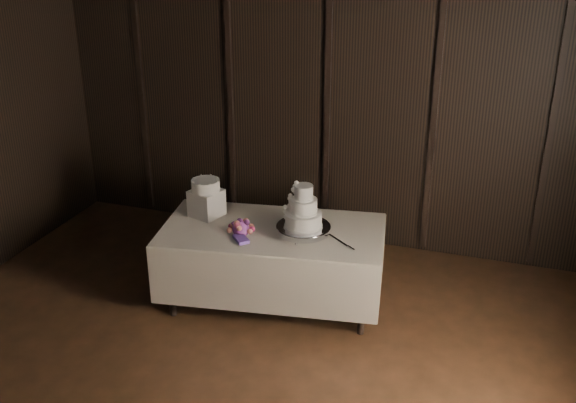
{
  "coord_description": "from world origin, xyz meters",
  "views": [
    {
      "loc": [
        1.8,
        -3.12,
        3.39
      ],
      "look_at": [
        0.07,
        1.99,
        1.05
      ],
      "focal_mm": 42.0,
      "sensor_mm": 36.0,
      "label": 1
    }
  ],
  "objects": [
    {
      "name": "room",
      "position": [
        0.0,
        0.0,
        1.5
      ],
      "size": [
        6.08,
        7.08,
        3.08
      ],
      "color": "black",
      "rests_on": "ground"
    },
    {
      "name": "display_table",
      "position": [
        -0.08,
        1.99,
        0.42
      ],
      "size": [
        2.13,
        1.33,
        0.76
      ],
      "rotation": [
        0.0,
        0.0,
        0.15
      ],
      "color": "silver",
      "rests_on": "ground"
    },
    {
      "name": "cake_stand",
      "position": [
        0.22,
        1.95,
        0.81
      ],
      "size": [
        0.53,
        0.53,
        0.09
      ],
      "primitive_type": "cylinder",
      "rotation": [
        0.0,
        0.0,
        -0.09
      ],
      "color": "silver",
      "rests_on": "display_table"
    },
    {
      "name": "wedding_cake",
      "position": [
        0.2,
        1.94,
        1.0
      ],
      "size": [
        0.36,
        0.32,
        0.38
      ],
      "rotation": [
        0.0,
        0.0,
        -0.2
      ],
      "color": "white",
      "rests_on": "cake_stand"
    },
    {
      "name": "bouquet",
      "position": [
        -0.31,
        1.8,
        0.82
      ],
      "size": [
        0.47,
        0.46,
        0.18
      ],
      "primitive_type": null,
      "rotation": [
        0.0,
        0.0,
        -0.8
      ],
      "color": "#C7496A",
      "rests_on": "display_table"
    },
    {
      "name": "box_pedestal",
      "position": [
        -0.76,
        2.07,
        0.89
      ],
      "size": [
        0.32,
        0.32,
        0.25
      ],
      "primitive_type": "cube",
      "rotation": [
        0.0,
        0.0,
        -0.3
      ],
      "color": "white",
      "rests_on": "display_table"
    },
    {
      "name": "small_cake",
      "position": [
        -0.76,
        2.07,
        1.06
      ],
      "size": [
        0.29,
        0.29,
        0.1
      ],
      "primitive_type": "cylinder",
      "rotation": [
        0.0,
        0.0,
        -0.13
      ],
      "color": "white",
      "rests_on": "box_pedestal"
    },
    {
      "name": "cake_knife",
      "position": [
        0.54,
        1.95,
        0.77
      ],
      "size": [
        0.3,
        0.25,
        0.01
      ],
      "primitive_type": "cube",
      "rotation": [
        0.0,
        0.0,
        -0.69
      ],
      "color": "silver",
      "rests_on": "display_table"
    }
  ]
}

